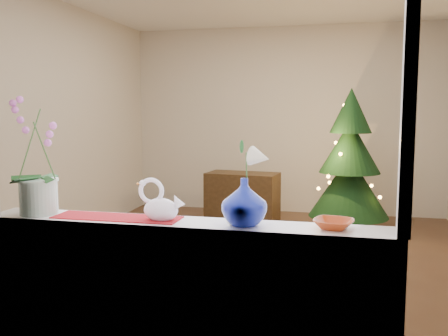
% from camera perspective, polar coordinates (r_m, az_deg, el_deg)
% --- Properties ---
extents(ground, '(5.00, 5.00, 0.00)m').
position_cam_1_polar(ground, '(5.11, 3.77, -10.46)').
color(ground, '#392217').
rests_on(ground, ground).
extents(wall_back, '(4.50, 0.10, 2.70)m').
position_cam_1_polar(wall_back, '(7.36, 7.06, 5.41)').
color(wall_back, beige).
rests_on(wall_back, ground).
extents(wall_front, '(4.50, 0.10, 2.70)m').
position_cam_1_polar(wall_front, '(2.46, -5.63, 3.08)').
color(wall_front, beige).
rests_on(wall_front, ground).
extents(wall_left, '(0.10, 5.00, 2.70)m').
position_cam_1_polar(wall_left, '(5.70, -19.11, 4.76)').
color(wall_left, beige).
rests_on(wall_left, ground).
extents(window_apron, '(2.20, 0.08, 0.88)m').
position_cam_1_polar(window_apron, '(2.71, -5.12, -16.48)').
color(window_apron, white).
rests_on(window_apron, ground).
extents(windowsill, '(2.20, 0.26, 0.04)m').
position_cam_1_polar(windowsill, '(2.64, -4.61, -6.52)').
color(windowsill, white).
rests_on(windowsill, window_apron).
extents(window_frame, '(2.22, 0.06, 1.60)m').
position_cam_1_polar(window_frame, '(2.49, -5.50, 11.20)').
color(window_frame, white).
rests_on(window_frame, windowsill).
extents(runner, '(0.70, 0.20, 0.01)m').
position_cam_1_polar(runner, '(2.78, -12.14, -5.53)').
color(runner, maroon).
rests_on(runner, windowsill).
extents(orchid_pot, '(0.27, 0.27, 0.66)m').
position_cam_1_polar(orchid_pot, '(2.95, -20.62, 1.32)').
color(orchid_pot, beige).
rests_on(orchid_pot, windowsill).
extents(swan, '(0.26, 0.13, 0.21)m').
position_cam_1_polar(swan, '(2.64, -7.24, -3.74)').
color(swan, white).
rests_on(swan, windowsill).
extents(blue_vase, '(0.28, 0.28, 0.28)m').
position_cam_1_polar(blue_vase, '(2.52, 2.33, -3.49)').
color(blue_vase, navy).
rests_on(blue_vase, windowsill).
extents(lily, '(0.15, 0.09, 0.21)m').
position_cam_1_polar(lily, '(2.49, 2.36, 2.01)').
color(lily, beige).
rests_on(lily, blue_vase).
extents(paperweight, '(0.08, 0.08, 0.07)m').
position_cam_1_polar(paperweight, '(2.54, 0.97, -5.83)').
color(paperweight, white).
rests_on(paperweight, windowsill).
extents(amber_dish, '(0.19, 0.19, 0.04)m').
position_cam_1_polar(amber_dish, '(2.52, 12.41, -6.35)').
color(amber_dish, '#A53814').
rests_on(amber_dish, windowsill).
extents(xmas_tree, '(1.07, 1.07, 1.77)m').
position_cam_1_polar(xmas_tree, '(6.24, 14.16, 0.76)').
color(xmas_tree, black).
rests_on(xmas_tree, ground).
extents(side_table, '(0.96, 0.56, 0.69)m').
position_cam_1_polar(side_table, '(6.55, 2.12, -3.54)').
color(side_table, black).
rests_on(side_table, ground).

